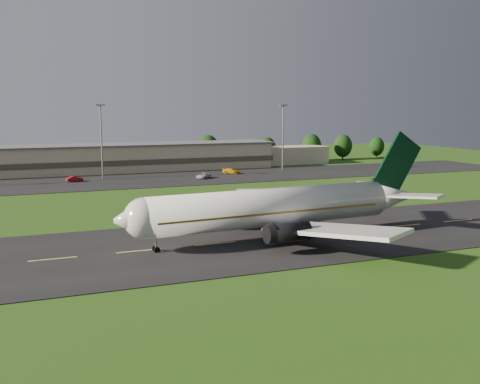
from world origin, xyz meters
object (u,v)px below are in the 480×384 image
object	(u,v)px
terminal	(101,159)
service_vehicle_b	(75,179)
service_vehicle_d	(231,171)
light_mast_east	(283,129)
service_vehicle_c	(203,176)
airliner	(276,208)
light_mast_centre	(101,132)

from	to	relation	value
terminal	service_vehicle_b	world-z (taller)	terminal
terminal	service_vehicle_b	bearing A→B (deg)	-113.82
service_vehicle_d	service_vehicle_b	bearing A→B (deg)	134.38
light_mast_east	service_vehicle_c	world-z (taller)	light_mast_east
airliner	light_mast_east	size ratio (longest dim) A/B	2.52
light_mast_centre	service_vehicle_b	size ratio (longest dim) A/B	4.79
terminal	service_vehicle_d	bearing A→B (deg)	-28.26
airliner	service_vehicle_c	bearing A→B (deg)	77.68
airliner	light_mast_centre	bearing A→B (deg)	97.13
service_vehicle_d	light_mast_east	bearing A→B (deg)	-39.12
service_vehicle_c	light_mast_centre	bearing A→B (deg)	-159.41
airliner	terminal	xyz separation A→B (m)	(-14.06, 96.13, -0.67)
terminal	service_vehicle_b	distance (m)	23.10
airliner	light_mast_east	xyz separation A→B (m)	(39.54, 79.94, 8.08)
terminal	service_vehicle_c	bearing A→B (deg)	-47.42
light_mast_east	service_vehicle_c	size ratio (longest dim) A/B	3.79
light_mast_east	service_vehicle_b	size ratio (longest dim) A/B	4.79
service_vehicle_b	service_vehicle_d	distance (m)	44.70
light_mast_centre	service_vehicle_d	world-z (taller)	light_mast_centre
airliner	service_vehicle_d	bearing A→B (deg)	70.70
airliner	service_vehicle_b	distance (m)	78.82
terminal	light_mast_east	world-z (taller)	light_mast_east
terminal	service_vehicle_b	xyz separation A→B (m)	(-9.24, -20.93, -3.19)
service_vehicle_d	terminal	bearing A→B (deg)	103.69
terminal	service_vehicle_b	size ratio (longest dim) A/B	34.12
terminal	service_vehicle_c	world-z (taller)	terminal
airliner	light_mast_centre	xyz separation A→B (m)	(-15.46, 79.94, 8.08)
airliner	terminal	distance (m)	97.15
light_mast_east	airliner	bearing A→B (deg)	-116.32
terminal	service_vehicle_d	world-z (taller)	terminal
service_vehicle_d	service_vehicle_c	bearing A→B (deg)	166.60
light_mast_centre	light_mast_east	world-z (taller)	same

